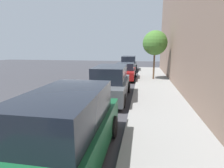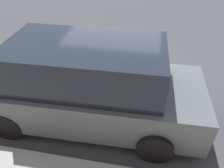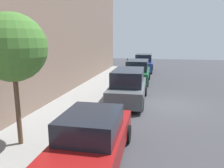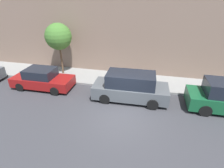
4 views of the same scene
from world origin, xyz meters
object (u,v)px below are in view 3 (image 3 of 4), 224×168
at_px(parked_sedan_fourth, 92,138).
at_px(street_tree, 12,48).
at_px(parking_meter_near, 128,63).
at_px(parked_suv_nearest, 144,63).
at_px(parked_minivan_second, 138,72).
at_px(parked_minivan_third, 128,86).

height_order(parked_sedan_fourth, street_tree, street_tree).
bearing_deg(parked_sedan_fourth, parking_meter_near, -85.28).
xyz_separation_m(parked_suv_nearest, parking_meter_near, (1.78, 0.45, 0.07)).
relative_size(parked_minivan_second, street_tree, 1.15).
height_order(parked_suv_nearest, parked_sedan_fourth, parked_suv_nearest).
bearing_deg(parked_minivan_second, parked_suv_nearest, -90.64).
height_order(parked_minivan_third, street_tree, street_tree).
xyz_separation_m(parked_suv_nearest, parked_minivan_second, (0.07, 6.55, -0.01)).
xyz_separation_m(parked_minivan_second, parked_minivan_third, (-0.01, 6.02, 0.00)).
relative_size(parking_meter_near, street_tree, 0.32).
bearing_deg(parked_sedan_fourth, street_tree, -6.60).
relative_size(parked_suv_nearest, parked_minivan_third, 0.98).
distance_m(parked_suv_nearest, parked_sedan_fourth, 19.22).
height_order(parked_suv_nearest, parking_meter_near, parked_suv_nearest).
distance_m(parked_minivan_third, parked_sedan_fourth, 6.64).
xyz_separation_m(parked_sedan_fourth, street_tree, (2.61, -0.30, 2.61)).
bearing_deg(parked_minivan_second, parked_sedan_fourth, 89.28).
distance_m(parked_minivan_third, street_tree, 7.33).
bearing_deg(parked_minivan_third, parked_suv_nearest, -90.27).
bearing_deg(parked_suv_nearest, parking_meter_near, 14.02).
bearing_deg(parked_minivan_third, parking_meter_near, -81.91).
xyz_separation_m(parked_minivan_second, street_tree, (2.77, 12.36, 2.42)).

